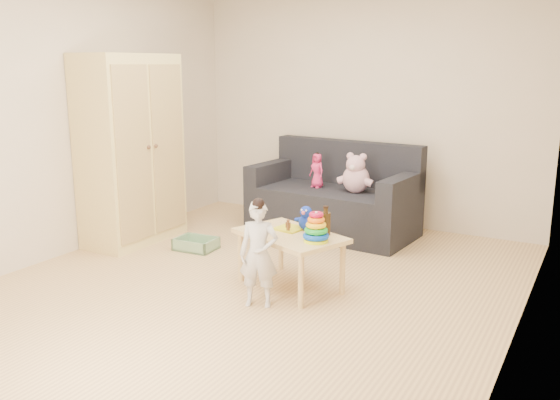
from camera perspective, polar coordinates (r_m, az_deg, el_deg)
The scene contains 13 objects.
room at distance 4.68m, azimuth -2.04°, elevation 7.24°, with size 4.50×4.50×4.50m.
wardrobe at distance 6.09m, azimuth -14.15°, elevation 4.70°, with size 0.52×1.04×1.87m, color #E7D27E.
sofa at distance 6.33m, azimuth 5.03°, elevation -1.04°, with size 1.72×0.86×0.48m, color black.
play_table at distance 4.78m, azimuth 0.97°, elevation -5.83°, with size 0.86×0.54×0.45m, color #EACB80.
storage_bin at distance 5.84m, azimuth -8.09°, elevation -4.19°, with size 0.38×0.29×0.11m, color gray, non-canonical shape.
toddler at distance 4.38m, azimuth -2.06°, elevation -5.37°, with size 0.29×0.19×0.78m, color beige.
pink_bear at distance 6.08m, azimuth 7.34°, elevation 2.32°, with size 0.30×0.26×0.34m, color #D39BAA, non-canonical shape.
doll at distance 6.29m, azimuth 3.58°, elevation 2.82°, with size 0.18×0.12×0.36m, color #E42A67.
ring_stacker at distance 4.48m, azimuth 3.49°, elevation -2.88°, with size 0.20×0.20×0.23m.
brown_bottle at distance 4.67m, azimuth 4.40°, elevation -2.17°, with size 0.08×0.08×0.23m.
blue_plush at distance 4.79m, azimuth 2.56°, elevation -1.71°, with size 0.17×0.13×0.20m, color #1633C7, non-canonical shape.
wooden_figure at distance 4.73m, azimuth 0.79°, elevation -2.48°, with size 0.04×0.04×0.11m, color brown, non-canonical shape.
yellow_book at distance 4.82m, azimuth 0.94°, elevation -2.75°, with size 0.21×0.21×0.02m, color #CDCA15.
Camera 1 is at (2.42, -3.98, 1.76)m, focal length 38.00 mm.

